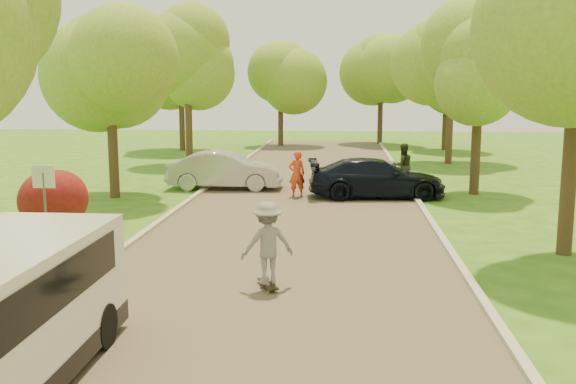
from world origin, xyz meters
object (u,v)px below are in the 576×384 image
(skateboarder, at_px, (268,243))
(person_striped, at_px, (297,174))
(silver_sedan, at_px, (225,170))
(dark_sedan, at_px, (377,178))
(longboard, at_px, (268,284))
(street_sign, at_px, (44,190))
(person_olive, at_px, (403,166))

(skateboarder, xyz_separation_m, person_striped, (-0.22, 11.03, -0.08))
(silver_sedan, distance_m, person_striped, 3.44)
(silver_sedan, relative_size, dark_sedan, 0.91)
(longboard, height_order, person_striped, person_striped)
(person_striped, bearing_deg, longboard, 71.09)
(dark_sedan, bearing_deg, longboard, 160.60)
(person_striped, bearing_deg, street_sign, 37.73)
(dark_sedan, height_order, longboard, dark_sedan)
(silver_sedan, bearing_deg, dark_sedan, -105.23)
(longboard, bearing_deg, skateboarder, 71.27)
(dark_sedan, relative_size, longboard, 5.67)
(street_sign, relative_size, longboard, 2.46)
(dark_sedan, relative_size, person_olive, 2.77)
(silver_sedan, xyz_separation_m, longboard, (3.21, -12.73, -0.66))
(dark_sedan, bearing_deg, person_olive, -31.28)
(skateboarder, bearing_deg, person_striped, -111.19)
(street_sign, distance_m, person_olive, 14.84)
(person_striped, bearing_deg, person_olive, -167.80)
(person_striped, bearing_deg, silver_sedan, -49.56)
(silver_sedan, height_order, person_olive, person_olive)
(dark_sedan, xyz_separation_m, skateboarder, (-2.72, -11.18, 0.22))
(street_sign, distance_m, dark_sedan, 12.26)
(dark_sedan, distance_m, person_olive, 2.71)
(silver_sedan, relative_size, skateboarder, 2.74)
(skateboarder, bearing_deg, dark_sedan, -125.99)
(street_sign, bearing_deg, person_striped, 57.76)
(longboard, distance_m, skateboarder, 0.85)
(silver_sedan, height_order, longboard, silver_sedan)
(longboard, relative_size, person_striped, 0.51)
(street_sign, xyz_separation_m, person_striped, (5.50, 8.71, -0.70))
(person_striped, height_order, person_olive, person_olive)
(dark_sedan, height_order, person_striped, person_striped)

